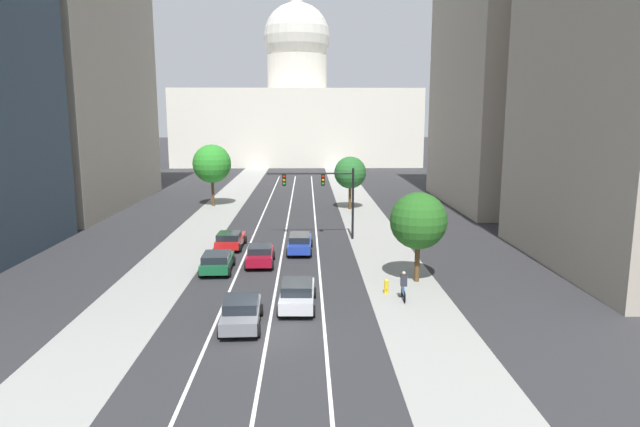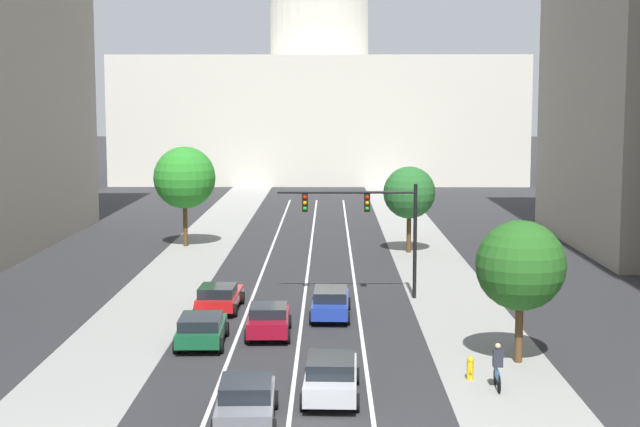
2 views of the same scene
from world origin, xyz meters
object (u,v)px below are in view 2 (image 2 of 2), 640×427
car_blue (331,302)px  street_tree_far_right (409,193)px  fire_hydrant (470,368)px  cyclist (498,367)px  car_red (219,297)px  traffic_signal_mast (370,216)px  street_tree_near_left (185,178)px  car_gray (246,401)px  capitol_building (319,97)px  car_green (202,329)px  street_tree_mid_right (521,266)px  car_silver (331,376)px  car_crimson (269,320)px

car_blue → street_tree_far_right: size_ratio=0.80×
fire_hydrant → cyclist: bearing=-54.8°
car_red → traffic_signal_mast: bearing=-65.9°
car_red → street_tree_near_left: street_tree_near_left is taller
car_gray → fire_hydrant: car_gray is taller
car_gray → cyclist: cyclist is taller
fire_hydrant → street_tree_near_left: size_ratio=0.13×
traffic_signal_mast → fire_hydrant: traffic_signal_mast is taller
car_red → car_blue: 5.75m
car_gray → street_tree_near_left: 38.77m
capitol_building → car_green: bearing=-92.8°
street_tree_mid_right → street_tree_far_right: bearing=94.4°
street_tree_far_right → car_red: bearing=-120.9°
car_silver → street_tree_near_left: 36.79m
car_red → capitol_building: bearing=-1.4°
car_crimson → car_gray: bearing=178.6°
street_tree_mid_right → street_tree_far_right: size_ratio=0.97×
car_green → car_gray: car_gray is taller
car_green → traffic_signal_mast: (7.68, 9.93, 3.68)m
traffic_signal_mast → fire_hydrant: 15.72m
capitol_building → car_red: capitol_building is taller
car_blue → fire_hydrant: car_blue is taller
street_tree_mid_right → street_tree_near_left: 35.32m
car_red → car_gray: size_ratio=1.01×
street_tree_near_left → car_silver: bearing=-73.4°
capitol_building → cyclist: bearing=-85.3°
cyclist → car_green: bearing=64.7°
capitol_building → fire_hydrant: 91.68m
car_blue → car_crimson: bearing=144.6°
car_blue → street_tree_near_left: size_ratio=0.66×
capitol_building → street_tree_mid_right: 89.13m
capitol_building → street_tree_mid_right: bearing=-84.2°
car_green → car_blue: car_blue is taller
car_crimson → car_red: 5.78m
car_blue → car_gray: bearing=171.2°
car_blue → street_tree_mid_right: bearing=-134.7°
car_gray → street_tree_far_right: bearing=-15.2°
fire_hydrant → street_tree_near_left: bearing=115.6°
street_tree_far_right → cyclist: bearing=-88.8°
street_tree_near_left → car_gray: bearing=-78.5°
street_tree_far_right → street_tree_near_left: street_tree_near_left is taller
traffic_signal_mast → cyclist: size_ratio=4.31×
street_tree_far_right → street_tree_mid_right: bearing=-85.6°
fire_hydrant → street_tree_mid_right: 4.85m
capitol_building → fire_hydrant: bearing=-85.8°
capitol_building → traffic_signal_mast: capitol_building is taller
traffic_signal_mast → street_tree_mid_right: 13.60m
car_green → car_red: 6.74m
car_silver → cyclist: bearing=-78.4°
fire_hydrant → street_tree_near_left: street_tree_near_left is taller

